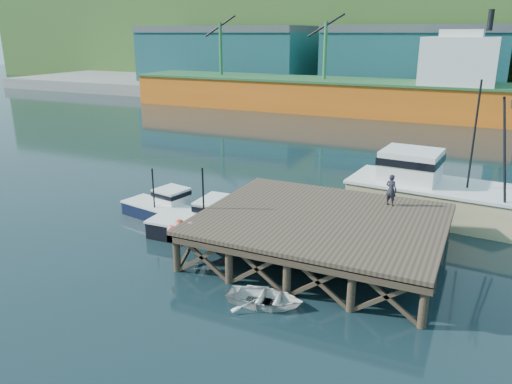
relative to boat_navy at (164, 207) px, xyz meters
The scene contains 12 objects.
ground 5.24m from the boat_navy, 12.47° to the right, with size 300.00×300.00×0.00m, color black.
wharf 10.73m from the boat_navy, ahead, with size 12.00×10.00×2.62m.
far_quay 69.06m from the boat_navy, 85.78° to the left, with size 160.00×40.00×2.00m, color gray.
warehouse_left 70.78m from the boat_navy, 115.10° to the left, with size 32.00×16.00×9.00m, color #1A5857.
warehouse_mid 64.34m from the boat_navy, 85.45° to the left, with size 28.00×16.00×9.00m, color #1A5857.
cargo_ship 47.07m from the boat_navy, 94.13° to the left, with size 55.50×10.00×13.75m.
hillside 99.54m from the boat_navy, 87.06° to the left, with size 220.00×50.00×22.00m, color #2D511E.
boat_navy is the anchor object (origin of this frame).
boat_black 4.73m from the boat_navy, 19.75° to the right, with size 7.09×5.98×4.34m.
trawler 17.63m from the boat_navy, 23.95° to the left, with size 13.08×5.63×8.53m.
dinghy 12.19m from the boat_navy, 34.61° to the right, with size 2.34×3.28×0.68m, color silver.
dockworker 13.71m from the boat_navy, ahead, with size 0.63×0.41×1.72m, color black.
Camera 1 is at (12.60, -22.85, 11.03)m, focal length 35.00 mm.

